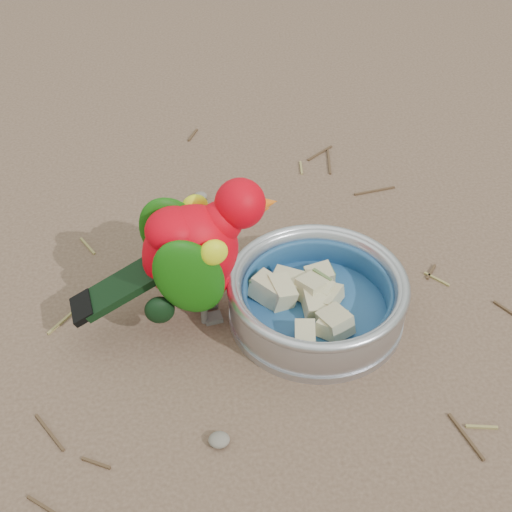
{
  "coord_description": "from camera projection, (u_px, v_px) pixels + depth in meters",
  "views": [
    {
      "loc": [
        -0.07,
        -0.61,
        0.63
      ],
      "look_at": [
        -0.02,
        0.02,
        0.08
      ],
      "focal_mm": 50.0,
      "sensor_mm": 36.0,
      "label": 1
    }
  ],
  "objects": [
    {
      "name": "ground_debris",
      "position": [
        309.0,
        300.0,
        0.89
      ],
      "size": [
        0.9,
        0.8,
        0.01
      ],
      "primitive_type": null,
      "color": "olive",
      "rests_on": "ground"
    },
    {
      "name": "bowl_wall",
      "position": [
        317.0,
        294.0,
        0.85
      ],
      "size": [
        0.21,
        0.21,
        0.04
      ],
      "primitive_type": null,
      "color": "#B2B2BA",
      "rests_on": "food_bowl"
    },
    {
      "name": "lory_parrot",
      "position": [
        195.0,
        260.0,
        0.81
      ],
      "size": [
        0.24,
        0.15,
        0.18
      ],
      "primitive_type": null,
      "rotation": [
        0.0,
        0.0,
        -1.34
      ],
      "color": "red",
      "rests_on": "ground"
    },
    {
      "name": "food_bowl",
      "position": [
        316.0,
        312.0,
        0.87
      ],
      "size": [
        0.21,
        0.21,
        0.02
      ],
      "primitive_type": "cylinder",
      "color": "#B2B2BA",
      "rests_on": "ground"
    },
    {
      "name": "ground",
      "position": [
        276.0,
        313.0,
        0.88
      ],
      "size": [
        60.0,
        60.0,
        0.0
      ],
      "primitive_type": "plane",
      "color": "brown"
    },
    {
      "name": "fruit_wedges",
      "position": [
        317.0,
        298.0,
        0.85
      ],
      "size": [
        0.13,
        0.13,
        0.03
      ],
      "primitive_type": null,
      "color": "#C3BA8C",
      "rests_on": "food_bowl"
    }
  ]
}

